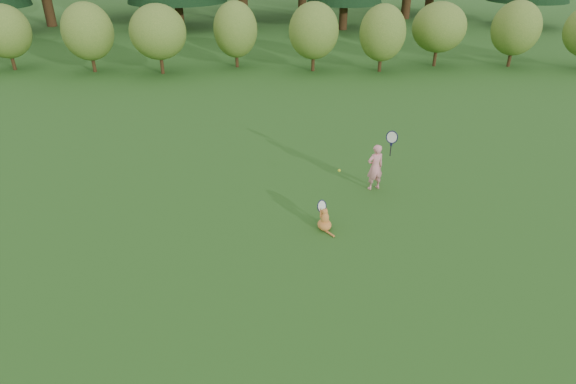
{
  "coord_description": "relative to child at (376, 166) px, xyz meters",
  "views": [
    {
      "loc": [
        -0.18,
        -7.23,
        4.97
      ],
      "look_at": [
        0.2,
        0.8,
        0.7
      ],
      "focal_mm": 30.0,
      "sensor_mm": 36.0,
      "label": 1
    }
  ],
  "objects": [
    {
      "name": "tennis_ball",
      "position": [
        -0.84,
        -0.28,
        0.05
      ],
      "size": [
        0.06,
        0.06,
        0.06
      ],
      "color": "#B2C417",
      "rests_on": "ground"
    },
    {
      "name": "ground",
      "position": [
        -2.18,
        -2.18,
        -0.55
      ],
      "size": [
        100.0,
        100.0,
        0.0
      ],
      "primitive_type": "plane",
      "color": "#1B4A14",
      "rests_on": "ground"
    },
    {
      "name": "cat",
      "position": [
        -1.29,
        -1.6,
        -0.32
      ],
      "size": [
        0.35,
        0.65,
        0.61
      ],
      "rotation": [
        0.0,
        0.0,
        0.13
      ],
      "color": "#C86C26",
      "rests_on": "ground"
    },
    {
      "name": "child",
      "position": [
        0.0,
        0.0,
        0.0
      ],
      "size": [
        0.61,
        0.37,
        1.58
      ],
      "rotation": [
        0.0,
        0.0,
        3.46
      ],
      "color": "pink",
      "rests_on": "ground"
    },
    {
      "name": "shrub_row",
      "position": [
        -2.18,
        10.82,
        0.85
      ],
      "size": [
        28.0,
        3.0,
        2.8
      ],
      "primitive_type": null,
      "color": "#416A21",
      "rests_on": "ground"
    }
  ]
}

